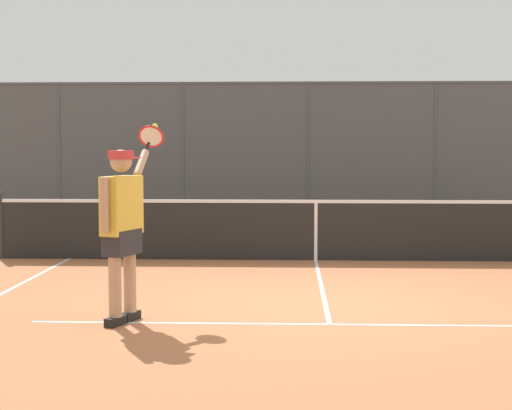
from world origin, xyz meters
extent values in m
plane|color=#B76B42|center=(0.00, 0.00, 0.00)|extent=(60.00, 60.00, 0.00)
cube|color=white|center=(0.00, 1.03, 0.00)|extent=(6.16, 0.05, 0.01)
cube|color=white|center=(0.00, -1.31, 0.00)|extent=(0.05, 4.67, 0.01)
cylinder|color=#474C51|center=(-2.84, -9.31, 1.62)|extent=(0.07, 0.07, 3.24)
cylinder|color=#474C51|center=(0.00, -9.31, 1.62)|extent=(0.07, 0.07, 3.24)
cylinder|color=#474C51|center=(2.84, -9.31, 1.62)|extent=(0.07, 0.07, 3.24)
cylinder|color=#474C51|center=(5.69, -9.31, 1.62)|extent=(0.07, 0.07, 3.24)
cylinder|color=#474C51|center=(0.00, -9.31, 3.20)|extent=(17.06, 0.05, 0.05)
cube|color=#474C51|center=(0.00, -9.31, 1.62)|extent=(17.06, 0.02, 3.24)
cube|color=#2D6B33|center=(0.00, -9.96, 1.52)|extent=(20.06, 0.90, 3.04)
cube|color=#ADADA8|center=(0.00, -9.13, 0.07)|extent=(18.06, 0.18, 0.15)
cylinder|color=#2D2D2D|center=(5.07, -3.64, 0.54)|extent=(0.09, 0.09, 1.07)
cube|color=black|center=(0.00, -3.64, 0.46)|extent=(10.05, 0.02, 0.91)
cube|color=white|center=(0.00, -3.64, 0.94)|extent=(10.05, 0.04, 0.05)
cube|color=white|center=(0.00, -3.64, 0.46)|extent=(0.05, 0.04, 0.91)
cube|color=black|center=(2.18, 1.17, 0.04)|extent=(0.20, 0.28, 0.09)
cylinder|color=tan|center=(2.18, 1.17, 0.50)|extent=(0.13, 0.13, 0.83)
cube|color=black|center=(2.08, 0.90, 0.04)|extent=(0.20, 0.28, 0.09)
cylinder|color=tan|center=(2.08, 0.90, 0.50)|extent=(0.13, 0.13, 0.83)
cube|color=#28282D|center=(2.13, 1.04, 0.84)|extent=(0.36, 0.48, 0.26)
cube|color=gold|center=(2.13, 1.04, 1.22)|extent=(0.38, 0.55, 0.60)
cylinder|color=tan|center=(2.24, 1.32, 1.24)|extent=(0.08, 0.08, 0.55)
cylinder|color=tan|center=(2.00, 0.57, 1.63)|extent=(0.12, 0.41, 0.31)
sphere|color=tan|center=(2.13, 1.04, 1.67)|extent=(0.23, 0.23, 0.23)
cylinder|color=red|center=(2.13, 1.04, 1.73)|extent=(0.34, 0.34, 0.09)
cube|color=red|center=(2.08, 0.92, 1.70)|extent=(0.26, 0.26, 0.02)
cylinder|color=black|center=(1.98, 0.32, 1.80)|extent=(0.05, 0.17, 0.13)
torus|color=red|center=(1.97, 0.14, 1.92)|extent=(0.31, 0.21, 0.26)
cylinder|color=silver|center=(1.97, 0.14, 1.92)|extent=(0.26, 0.16, 0.21)
sphere|color=#D6E042|center=(1.96, -0.04, 2.04)|extent=(0.07, 0.07, 0.07)
camera|label=1|loc=(0.41, 9.33, 1.84)|focal=57.75mm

